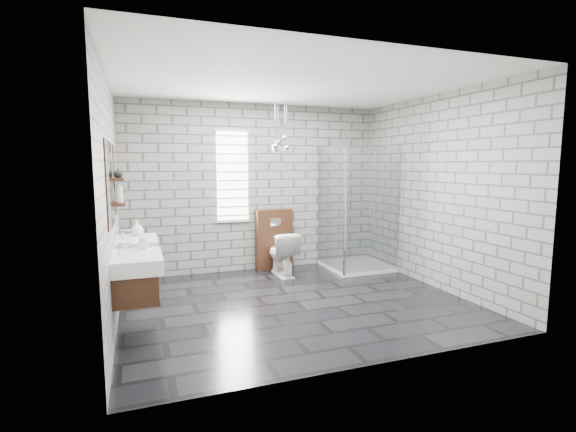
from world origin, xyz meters
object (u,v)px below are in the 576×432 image
vanity_right (134,246)px  toilet (282,254)px  vanity_left (133,264)px  cistern_panel (274,239)px  shower_enclosure (355,240)px

vanity_right → toilet: bearing=19.9°
vanity_left → cistern_panel: (2.17, 2.18, -0.26)m
vanity_right → toilet: 2.34m
vanity_right → cistern_panel: vanity_right is taller
vanity_left → vanity_right: bearing=90.0°
vanity_right → cistern_panel: 2.49m
shower_enclosure → toilet: shower_enclosure is taller
shower_enclosure → toilet: bearing=175.4°
cistern_panel → toilet: (0.00, -0.42, -0.16)m
toilet → shower_enclosure: bearing=174.9°
vanity_right → cistern_panel: (2.17, 1.20, -0.26)m
vanity_left → shower_enclosure: bearing=26.0°
vanity_right → shower_enclosure: bearing=11.3°
cistern_panel → vanity_left: bearing=-134.8°
toilet → vanity_left: bearing=38.6°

